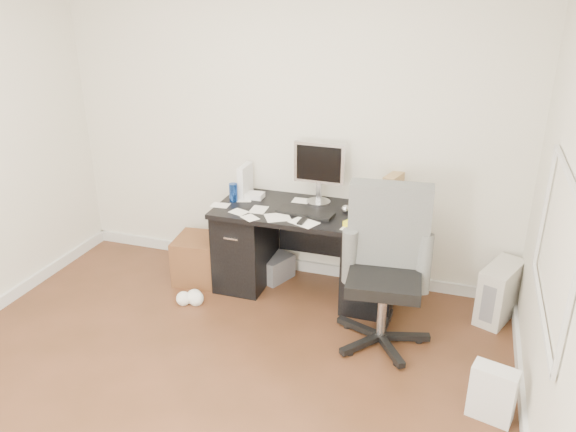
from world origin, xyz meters
name	(u,v)px	position (x,y,z in m)	size (l,w,h in m)	color
ground	(185,411)	(0.00, 0.00, 0.00)	(4.00, 4.00, 0.00)	#432815
room_shell	(170,153)	(0.03, 0.03, 1.66)	(4.02, 4.02, 2.71)	silver
desk	(307,249)	(0.30, 1.65, 0.40)	(1.50, 0.70, 0.75)	black
loose_papers	(282,209)	(0.10, 1.60, 0.75)	(1.10, 0.60, 0.00)	white
lcd_monitor	(319,173)	(0.34, 1.83, 1.02)	(0.42, 0.24, 0.53)	#B4B4B9
keyboard	(305,213)	(0.31, 1.56, 0.76)	(0.46, 0.16, 0.03)	black
computer_mouse	(345,209)	(0.61, 1.68, 0.78)	(0.07, 0.07, 0.07)	#B4B4B9
travel_mug	(233,192)	(-0.35, 1.65, 0.83)	(0.07, 0.07, 0.16)	navy
white_binder	(245,180)	(-0.30, 1.81, 0.89)	(0.11, 0.24, 0.27)	silver
magazine_file	(393,191)	(0.95, 1.91, 0.89)	(0.12, 0.25, 0.29)	#9C734B
pen_cup	(361,199)	(0.71, 1.78, 0.85)	(0.09, 0.09, 0.20)	brown
yellow_book	(363,223)	(0.79, 1.48, 0.77)	(0.19, 0.24, 0.04)	yellow
paper_remote	(304,221)	(0.35, 1.40, 0.76)	(0.21, 0.17, 0.02)	white
office_chair	(385,271)	(1.03, 1.11, 0.59)	(0.66, 0.66, 1.17)	#535553
pc_tower	(500,292)	(1.85, 1.72, 0.23)	(0.20, 0.46, 0.46)	beige
shopping_bag	(492,393)	(1.79, 0.54, 0.18)	(0.26, 0.19, 0.36)	silver
wicker_basket	(200,259)	(-0.65, 1.55, 0.20)	(0.40, 0.40, 0.40)	#4F2E17
desk_printer	(269,265)	(-0.09, 1.80, 0.11)	(0.37, 0.30, 0.21)	slate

